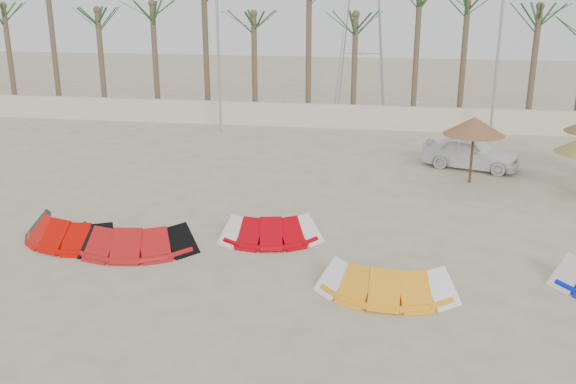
% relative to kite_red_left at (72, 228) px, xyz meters
% --- Properties ---
extents(ground, '(120.00, 120.00, 0.00)m').
position_rel_kite_red_left_xyz_m(ground, '(6.37, -4.11, -0.42)').
color(ground, beige).
rests_on(ground, ground).
extents(boundary_wall, '(60.00, 0.30, 1.30)m').
position_rel_kite_red_left_xyz_m(boundary_wall, '(6.37, 17.89, 0.23)').
color(boundary_wall, beige).
rests_on(boundary_wall, ground).
extents(palm_line, '(52.00, 4.00, 7.70)m').
position_rel_kite_red_left_xyz_m(palm_line, '(7.03, 19.39, 6.03)').
color(palm_line, brown).
rests_on(palm_line, ground).
extents(lamp_b, '(1.25, 0.14, 11.00)m').
position_rel_kite_red_left_xyz_m(lamp_b, '(0.40, 15.89, 5.35)').
color(lamp_b, '#A5A8AD').
rests_on(lamp_b, ground).
extents(lamp_c, '(1.25, 0.14, 11.00)m').
position_rel_kite_red_left_xyz_m(lamp_c, '(14.40, 15.89, 5.35)').
color(lamp_c, '#A5A8AD').
rests_on(lamp_c, ground).
extents(pylon, '(3.00, 3.00, 14.00)m').
position_rel_kite_red_left_xyz_m(pylon, '(7.37, 23.89, -0.42)').
color(pylon, '#A5A8AD').
rests_on(pylon, ground).
extents(kite_red_left, '(3.63, 2.32, 0.90)m').
position_rel_kite_red_left_xyz_m(kite_red_left, '(0.00, 0.00, 0.00)').
color(kite_red_left, '#C70700').
rests_on(kite_red_left, ground).
extents(kite_red_mid, '(3.80, 1.97, 0.90)m').
position_rel_kite_red_left_xyz_m(kite_red_mid, '(2.15, -0.26, 0.00)').
color(kite_red_mid, '#AE1112').
rests_on(kite_red_mid, ground).
extents(kite_red_right, '(3.25, 2.03, 0.90)m').
position_rel_kite_red_left_xyz_m(kite_red_right, '(6.01, 1.14, -0.00)').
color(kite_red_right, '#B30009').
rests_on(kite_red_right, ground).
extents(kite_orange, '(3.48, 1.70, 0.90)m').
position_rel_kite_red_left_xyz_m(kite_orange, '(9.55, -1.93, 0.00)').
color(kite_orange, '#FE9D19').
rests_on(kite_orange, ground).
extents(parasol_left, '(2.40, 2.40, 2.64)m').
position_rel_kite_red_left_xyz_m(parasol_left, '(12.64, 8.34, 1.87)').
color(parasol_left, '#4C331E').
rests_on(parasol_left, ground).
extents(car, '(4.37, 2.85, 1.38)m').
position_rel_kite_red_left_xyz_m(car, '(12.85, 10.53, 0.27)').
color(car, white).
rests_on(car, ground).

